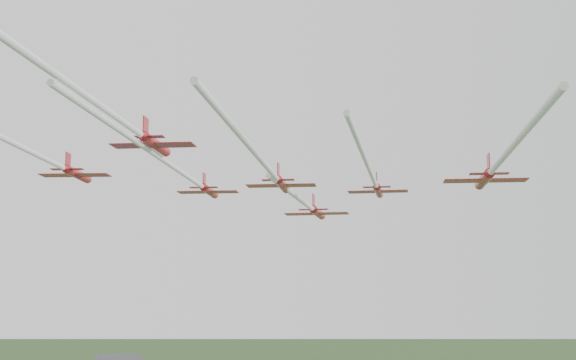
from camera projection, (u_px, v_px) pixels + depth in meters
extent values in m
cylinder|color=red|center=(318.00, 213.00, 124.96)|extent=(4.94, 9.19, 1.23)
cone|color=red|center=(323.00, 217.00, 130.56)|extent=(1.93, 2.33, 1.23)
cone|color=red|center=(312.00, 209.00, 119.69)|extent=(1.56, 1.68, 1.12)
ellipsoid|color=black|center=(320.00, 211.00, 127.20)|extent=(0.86, 1.16, 0.36)
cube|color=red|center=(317.00, 214.00, 124.05)|extent=(10.17, 6.61, 0.11)
cube|color=red|center=(313.00, 209.00, 120.72)|extent=(4.63, 3.02, 0.09)
cube|color=red|center=(314.00, 202.00, 121.13)|extent=(0.91, 1.89, 2.23)
cylinder|color=silver|center=(294.00, 194.00, 103.55)|extent=(13.44, 29.52, 0.67)
cylinder|color=red|center=(209.00, 191.00, 107.82)|extent=(3.53, 7.67, 1.01)
cone|color=red|center=(216.00, 196.00, 112.45)|extent=(1.50, 1.89, 1.01)
cone|color=red|center=(202.00, 186.00, 103.46)|extent=(1.23, 1.34, 0.91)
ellipsoid|color=black|center=(212.00, 190.00, 109.68)|extent=(0.65, 0.95, 0.29)
cube|color=red|center=(208.00, 192.00, 107.07)|extent=(8.38, 4.92, 0.09)
cube|color=red|center=(204.00, 187.00, 104.32)|extent=(3.81, 2.25, 0.07)
cube|color=red|center=(204.00, 180.00, 104.65)|extent=(0.63, 1.58, 1.83)
cylinder|color=silver|center=(149.00, 150.00, 78.73)|extent=(16.89, 46.67, 0.55)
cylinder|color=red|center=(378.00, 191.00, 109.11)|extent=(3.95, 7.53, 1.00)
cone|color=red|center=(380.00, 195.00, 113.69)|extent=(1.56, 1.90, 1.00)
cone|color=red|center=(376.00, 186.00, 104.80)|extent=(1.27, 1.36, 0.91)
ellipsoid|color=black|center=(379.00, 190.00, 110.95)|extent=(0.69, 0.95, 0.29)
cube|color=red|center=(378.00, 192.00, 108.37)|extent=(8.32, 5.32, 0.09)
cube|color=red|center=(377.00, 187.00, 105.64)|extent=(3.79, 2.43, 0.07)
cube|color=red|center=(377.00, 180.00, 105.97)|extent=(0.73, 1.55, 1.82)
cylinder|color=silver|center=(365.00, 158.00, 84.28)|extent=(16.55, 38.04, 0.55)
cylinder|color=red|center=(77.00, 174.00, 97.85)|extent=(3.38, 8.08, 1.05)
cone|color=red|center=(90.00, 180.00, 102.70)|extent=(1.51, 1.95, 1.05)
cone|color=red|center=(65.00, 168.00, 93.27)|extent=(1.25, 1.38, 0.96)
ellipsoid|color=black|center=(82.00, 174.00, 99.79)|extent=(0.65, 0.99, 0.31)
cube|color=red|center=(75.00, 175.00, 97.05)|extent=(8.78, 4.84, 0.10)
cube|color=red|center=(67.00, 169.00, 94.17)|extent=(3.99, 2.22, 0.08)
cube|color=red|center=(68.00, 161.00, 94.51)|extent=(0.59, 1.67, 1.91)
cylinder|color=red|center=(282.00, 185.00, 95.72)|extent=(3.69, 7.81, 1.03)
cone|color=red|center=(287.00, 190.00, 100.44)|extent=(1.54, 1.93, 1.03)
cone|color=red|center=(277.00, 179.00, 91.27)|extent=(1.26, 1.37, 0.93)
ellipsoid|color=black|center=(284.00, 184.00, 97.61)|extent=(0.67, 0.97, 0.30)
cube|color=red|center=(281.00, 186.00, 94.95)|extent=(8.55, 5.10, 0.09)
cube|color=red|center=(278.00, 180.00, 92.14)|extent=(3.89, 2.33, 0.07)
cube|color=red|center=(278.00, 171.00, 92.48)|extent=(0.66, 1.61, 1.87)
cylinder|color=silver|center=(247.00, 143.00, 70.77)|extent=(14.50, 38.45, 0.56)
cylinder|color=red|center=(484.00, 179.00, 89.56)|extent=(4.06, 8.63, 1.14)
cone|color=red|center=(478.00, 186.00, 94.78)|extent=(1.70, 2.13, 1.14)
cone|color=red|center=(490.00, 172.00, 84.65)|extent=(1.39, 1.52, 1.03)
ellipsoid|color=black|center=(482.00, 179.00, 91.65)|extent=(0.74, 1.07, 0.33)
cube|color=red|center=(485.00, 181.00, 88.71)|extent=(9.45, 5.62, 0.10)
cube|color=red|center=(489.00, 174.00, 85.61)|extent=(4.30, 2.57, 0.08)
cube|color=red|center=(488.00, 164.00, 85.98)|extent=(0.73, 1.78, 2.06)
cylinder|color=silver|center=(519.00, 139.00, 67.43)|extent=(12.14, 32.09, 0.62)
cylinder|color=red|center=(155.00, 144.00, 78.75)|extent=(3.64, 7.76, 1.02)
cone|color=red|center=(168.00, 153.00, 83.44)|extent=(1.53, 1.92, 1.02)
cone|color=red|center=(142.00, 135.00, 74.34)|extent=(1.25, 1.36, 0.93)
ellipsoid|color=black|center=(161.00, 144.00, 80.63)|extent=(0.67, 0.96, 0.30)
cube|color=red|center=(153.00, 145.00, 77.99)|extent=(8.49, 5.04, 0.09)
cube|color=red|center=(145.00, 137.00, 75.20)|extent=(3.86, 2.31, 0.07)
cube|color=red|center=(146.00, 127.00, 75.54)|extent=(0.65, 1.60, 1.85)
cylinder|color=silver|center=(0.00, 35.00, 46.50)|extent=(19.45, 52.51, 0.56)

